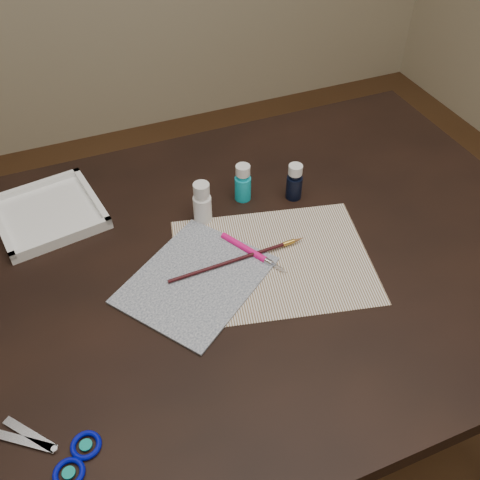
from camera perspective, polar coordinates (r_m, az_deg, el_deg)
name	(u,v)px	position (r m, az deg, el deg)	size (l,w,h in m)	color
ground	(240,439)	(1.67, 0.00, -20.48)	(3.50, 3.50, 0.02)	#422614
table	(240,366)	(1.33, 0.00, -13.30)	(1.30, 0.90, 0.75)	black
paper	(273,261)	(1.03, 3.51, -2.20)	(0.37, 0.28, 0.00)	white
canvas	(196,280)	(1.00, -4.72, -4.24)	(0.26, 0.21, 0.00)	#182340
paint_bottle_white	(202,202)	(1.09, -4.06, 4.02)	(0.04, 0.04, 0.09)	white
paint_bottle_cyan	(243,182)	(1.14, 0.30, 6.15)	(0.04, 0.04, 0.09)	#12B3CC
paint_bottle_navy	(294,182)	(1.15, 5.83, 6.21)	(0.03, 0.03, 0.08)	black
paintbrush	(239,259)	(1.02, -0.12, -2.01)	(0.29, 0.01, 0.01)	black
craft_knife	(254,253)	(1.03, 1.51, -1.45)	(0.16, 0.01, 0.01)	#EE127A
scissors	(43,449)	(0.86, -20.31, -20.22)	(0.17, 0.09, 0.01)	silver
palette_tray	(48,213)	(1.18, -19.78, 2.78)	(0.20, 0.20, 0.02)	white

